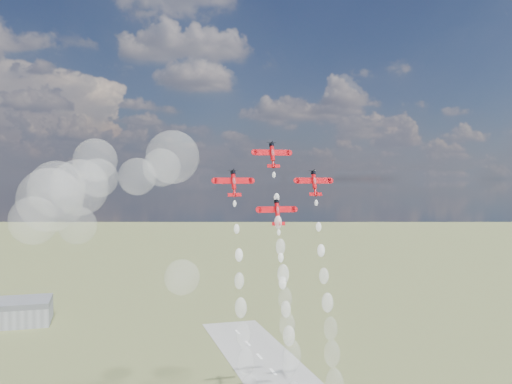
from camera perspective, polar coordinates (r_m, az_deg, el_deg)
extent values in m
cube|color=gray|center=(333.10, -25.14, -11.67)|extent=(50.00, 28.00, 10.00)
cube|color=#595B60|center=(331.71, -25.15, -10.58)|extent=(50.00, 28.00, 3.00)
cylinder|color=red|center=(168.84, 1.72, 4.12)|extent=(1.32, 2.62, 5.07)
cylinder|color=black|center=(169.67, 1.65, 4.96)|extent=(1.51, 1.71, 1.32)
cube|color=red|center=(169.22, 1.68, 4.17)|extent=(11.49, 0.72, 1.87)
cube|color=white|center=(168.41, 0.66, 4.17)|extent=(4.52, 0.17, 0.51)
cube|color=white|center=(170.29, 2.67, 4.14)|extent=(4.52, 0.17, 0.51)
cube|color=red|center=(167.45, 1.86, 2.76)|extent=(4.15, 0.39, 1.03)
cube|color=red|center=(166.76, 1.93, 2.77)|extent=(0.13, 1.88, 1.62)
ellipsoid|color=silver|center=(168.34, 1.78, 4.14)|extent=(1.04, 1.53, 2.50)
cone|color=red|center=(167.76, 1.82, 2.99)|extent=(1.32, 1.94, 2.72)
cylinder|color=red|center=(162.72, -2.38, 1.14)|extent=(1.32, 2.62, 5.07)
cylinder|color=black|center=(163.44, -2.44, 2.03)|extent=(1.51, 1.71, 1.32)
cube|color=red|center=(163.10, -2.41, 1.20)|extent=(11.49, 0.72, 1.87)
cube|color=white|center=(162.51, -3.49, 1.19)|extent=(4.52, 0.17, 0.51)
cube|color=white|center=(163.97, -1.36, 1.19)|extent=(4.52, 0.17, 0.51)
cube|color=red|center=(161.52, -2.27, -0.30)|extent=(4.15, 0.39, 1.03)
cube|color=red|center=(160.81, -2.21, -0.30)|extent=(0.13, 1.88, 1.62)
ellipsoid|color=silver|center=(162.21, -2.34, 1.15)|extent=(1.04, 1.53, 2.50)
cone|color=red|center=(161.79, -2.29, -0.05)|extent=(1.32, 1.94, 2.72)
cylinder|color=red|center=(170.72, 6.14, 1.14)|extent=(1.32, 2.62, 5.07)
cylinder|color=black|center=(171.41, 6.05, 1.99)|extent=(1.51, 1.71, 1.32)
cube|color=red|center=(171.09, 6.09, 1.20)|extent=(11.49, 0.72, 1.87)
cube|color=white|center=(170.05, 5.10, 1.19)|extent=(4.52, 0.17, 0.51)
cube|color=white|center=(172.38, 7.03, 1.19)|extent=(4.52, 0.17, 0.51)
cube|color=red|center=(169.58, 6.30, -0.23)|extent=(4.15, 0.39, 1.03)
cube|color=red|center=(168.91, 6.39, -0.23)|extent=(0.13, 1.88, 1.62)
ellipsoid|color=silver|center=(170.24, 6.20, 1.16)|extent=(1.04, 1.53, 2.50)
cone|color=red|center=(169.84, 6.26, 0.01)|extent=(1.32, 1.94, 2.72)
cylinder|color=red|center=(164.15, 2.25, -1.92)|extent=(1.32, 2.62, 5.07)
cylinder|color=black|center=(164.72, 2.17, -1.02)|extent=(1.51, 1.71, 1.32)
cube|color=red|center=(164.52, 2.21, -1.85)|extent=(11.49, 0.72, 1.87)
cube|color=white|center=(163.68, 1.16, -1.87)|extent=(4.52, 0.17, 0.51)
cube|color=white|center=(165.62, 3.22, -1.84)|extent=(4.52, 0.17, 0.51)
cube|color=red|center=(163.20, 2.39, -3.36)|extent=(4.15, 0.39, 1.03)
cube|color=red|center=(162.51, 2.47, -3.37)|extent=(0.13, 1.88, 1.62)
ellipsoid|color=silver|center=(163.65, 2.31, -1.91)|extent=(1.04, 1.53, 2.50)
cone|color=red|center=(163.43, 2.36, -3.11)|extent=(1.32, 1.94, 2.72)
sphere|color=white|center=(166.86, 1.90, 1.82)|extent=(1.07, 1.07, 1.07)
sphere|color=white|center=(165.13, 2.18, -0.63)|extent=(1.65, 1.65, 1.65)
sphere|color=white|center=(163.14, 2.33, -3.20)|extent=(2.22, 2.22, 2.22)
sphere|color=white|center=(162.36, 2.59, -5.78)|extent=(2.80, 2.80, 2.80)
sphere|color=white|center=(161.03, 2.88, -8.64)|extent=(3.37, 3.37, 3.37)
sphere|color=white|center=(161.11, 3.08, -11.18)|extent=(3.95, 3.95, 3.95)
sphere|color=white|center=(160.55, 3.31, -13.85)|extent=(4.52, 4.52, 4.52)
sphere|color=white|center=(160.65, 3.81, -16.77)|extent=(5.10, 5.10, 5.10)
sphere|color=white|center=(161.13, -2.27, -1.24)|extent=(1.07, 1.07, 1.07)
sphere|color=white|center=(159.63, -2.05, -3.91)|extent=(1.65, 1.65, 1.65)
sphere|color=white|center=(158.15, -1.81, -6.65)|extent=(2.22, 2.22, 2.22)
sphere|color=white|center=(157.62, -1.78, -9.32)|extent=(2.80, 2.80, 2.80)
sphere|color=white|center=(157.10, -1.61, -12.08)|extent=(3.37, 3.37, 3.37)
sphere|color=white|center=(156.49, -1.35, -14.82)|extent=(3.95, 3.95, 3.95)
sphere|color=white|center=(157.06, -1.07, -17.42)|extent=(4.52, 4.52, 4.52)
sphere|color=white|center=(169.16, 6.36, -1.14)|extent=(1.07, 1.07, 1.07)
sphere|color=white|center=(167.71, 6.60, -3.67)|extent=(1.65, 1.65, 1.65)
sphere|color=white|center=(166.20, 6.87, -6.14)|extent=(2.22, 2.22, 2.22)
sphere|color=white|center=(165.42, 7.16, -8.75)|extent=(2.80, 2.80, 2.80)
sphere|color=white|center=(165.83, 7.54, -11.46)|extent=(3.37, 3.37, 3.37)
sphere|color=white|center=(164.95, 7.86, -14.04)|extent=(3.95, 3.95, 3.95)
sphere|color=white|center=(165.20, 8.01, -16.50)|extent=(4.52, 4.52, 4.52)
sphere|color=white|center=(165.91, 8.28, -19.36)|extent=(5.10, 5.10, 5.10)
sphere|color=white|center=(162.96, 2.41, -4.27)|extent=(1.07, 1.07, 1.07)
sphere|color=white|center=(161.88, 2.63, -6.90)|extent=(1.65, 1.65, 1.65)
sphere|color=white|center=(161.18, 2.81, -9.52)|extent=(2.22, 2.22, 2.22)
sphere|color=white|center=(160.86, 3.16, -12.22)|extent=(2.80, 2.80, 2.80)
sphere|color=white|center=(160.82, 3.48, -14.88)|extent=(3.37, 3.37, 3.37)
sphere|color=white|center=(160.61, 3.55, -17.67)|extent=(3.95, 3.95, 3.95)
sphere|color=white|center=(165.20, -8.77, 3.66)|extent=(16.16, 16.16, 16.16)
sphere|color=white|center=(161.73, -18.07, 0.46)|extent=(16.07, 16.07, 16.07)
sphere|color=white|center=(168.96, -18.29, -3.35)|extent=(11.31, 11.31, 11.31)
sphere|color=white|center=(158.37, -12.39, 1.60)|extent=(10.71, 10.71, 10.71)
sphere|color=white|center=(171.35, -9.90, 2.56)|extent=(11.87, 11.87, 11.87)
sphere|color=white|center=(160.58, -20.85, -0.79)|extent=(17.91, 17.91, 17.91)
sphere|color=white|center=(173.74, -22.38, -2.82)|extent=(14.38, 14.38, 14.38)
sphere|color=white|center=(171.96, -16.56, 3.24)|extent=(13.20, 13.20, 13.20)
sphere|color=white|center=(174.58, -16.27, 1.44)|extent=(12.13, 12.13, 12.13)
sphere|color=white|center=(162.30, -20.23, 0.29)|extent=(15.95, 15.95, 15.95)
sphere|color=white|center=(171.49, -7.79, -8.88)|extent=(11.09, 11.09, 11.09)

